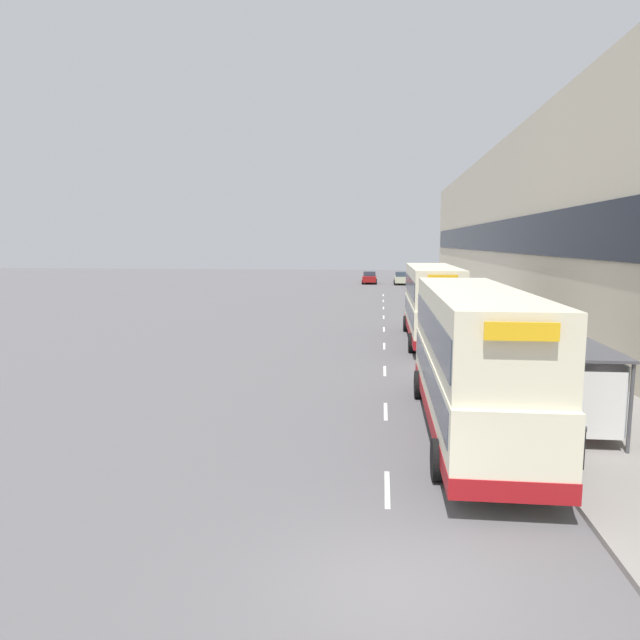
% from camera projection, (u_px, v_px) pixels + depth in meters
% --- Properties ---
extents(ground_plane, '(220.00, 220.00, 0.00)m').
position_uv_depth(ground_plane, '(389.00, 588.00, 9.37)').
color(ground_plane, '#5B595B').
extents(pavement, '(5.00, 93.00, 0.14)m').
position_uv_depth(pavement, '(463.00, 311.00, 46.59)').
color(pavement, gray).
rests_on(pavement, ground_plane).
extents(terrace_facade, '(3.10, 93.00, 13.58)m').
position_uv_depth(terrace_facade, '(517.00, 228.00, 45.26)').
color(terrace_facade, beige).
rests_on(terrace_facade, ground_plane).
extents(lane_mark_0, '(0.12, 2.00, 0.01)m').
position_uv_depth(lane_mark_0, '(387.00, 489.00, 13.11)').
color(lane_mark_0, silver).
rests_on(lane_mark_0, ground_plane).
extents(lane_mark_1, '(0.12, 2.00, 0.01)m').
position_uv_depth(lane_mark_1, '(386.00, 411.00, 19.14)').
color(lane_mark_1, silver).
rests_on(lane_mark_1, ground_plane).
extents(lane_mark_2, '(0.12, 2.00, 0.01)m').
position_uv_depth(lane_mark_2, '(385.00, 371.00, 25.16)').
color(lane_mark_2, silver).
rests_on(lane_mark_2, ground_plane).
extents(lane_mark_3, '(0.12, 2.00, 0.01)m').
position_uv_depth(lane_mark_3, '(384.00, 346.00, 31.18)').
color(lane_mark_3, silver).
rests_on(lane_mark_3, ground_plane).
extents(lane_mark_4, '(0.12, 2.00, 0.01)m').
position_uv_depth(lane_mark_4, '(384.00, 329.00, 37.20)').
color(lane_mark_4, silver).
rests_on(lane_mark_4, ground_plane).
extents(lane_mark_5, '(0.12, 2.00, 0.01)m').
position_uv_depth(lane_mark_5, '(384.00, 317.00, 43.22)').
color(lane_mark_5, silver).
rests_on(lane_mark_5, ground_plane).
extents(lane_mark_6, '(0.12, 2.00, 0.01)m').
position_uv_depth(lane_mark_6, '(383.00, 308.00, 49.25)').
color(lane_mark_6, silver).
rests_on(lane_mark_6, ground_plane).
extents(lane_mark_7, '(0.12, 2.00, 0.01)m').
position_uv_depth(lane_mark_7, '(383.00, 301.00, 55.27)').
color(lane_mark_7, silver).
rests_on(lane_mark_7, ground_plane).
extents(lane_mark_8, '(0.12, 2.00, 0.01)m').
position_uv_depth(lane_mark_8, '(383.00, 295.00, 61.29)').
color(lane_mark_8, silver).
rests_on(lane_mark_8, ground_plane).
extents(bus_shelter, '(1.60, 4.20, 2.48)m').
position_uv_depth(bus_shelter, '(588.00, 374.00, 16.44)').
color(bus_shelter, '#4C4C51').
rests_on(bus_shelter, ground_plane).
extents(double_decker_bus_near, '(2.85, 11.30, 4.30)m').
position_uv_depth(double_decker_bus_near, '(473.00, 358.00, 16.62)').
color(double_decker_bus_near, beige).
rests_on(double_decker_bus_near, ground_plane).
extents(double_decker_bus_ahead, '(2.85, 11.00, 4.30)m').
position_uv_depth(double_decker_bus_ahead, '(432.00, 302.00, 32.30)').
color(double_decker_bus_ahead, beige).
rests_on(double_decker_bus_ahead, ground_plane).
extents(car_0, '(2.03, 4.42, 1.69)m').
position_uv_depth(car_0, '(369.00, 278.00, 78.42)').
color(car_0, maroon).
rests_on(car_0, ground_plane).
extents(car_1, '(2.00, 4.34, 1.73)m').
position_uv_depth(car_1, '(401.00, 278.00, 76.82)').
color(car_1, '#B7B799').
rests_on(car_1, ground_plane).
extents(pedestrian_at_shelter, '(0.32, 0.32, 1.60)m').
position_uv_depth(pedestrian_at_shelter, '(550.00, 379.00, 19.61)').
color(pedestrian_at_shelter, '#23232D').
rests_on(pedestrian_at_shelter, ground_plane).
extents(pedestrian_2, '(0.33, 0.33, 1.69)m').
position_uv_depth(pedestrian_2, '(545.00, 372.00, 20.45)').
color(pedestrian_2, '#23232D').
rests_on(pedestrian_2, ground_plane).
extents(litter_bin, '(0.55, 0.55, 1.05)m').
position_uv_depth(litter_bin, '(574.00, 447.00, 13.97)').
color(litter_bin, black).
rests_on(litter_bin, ground_plane).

